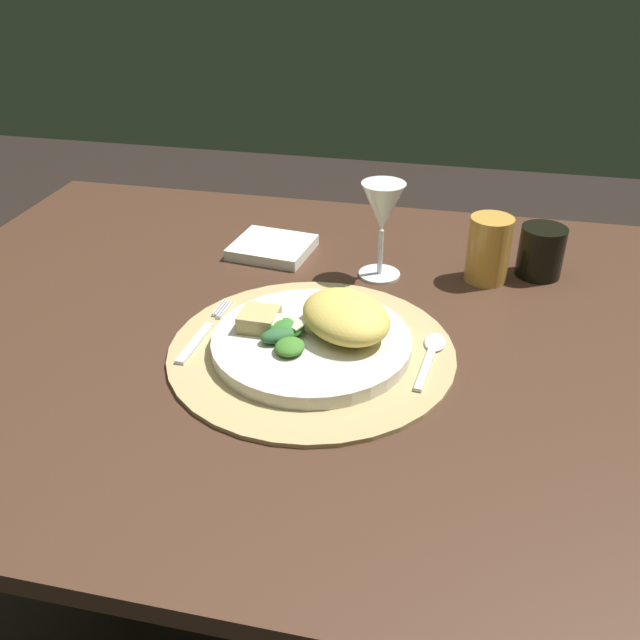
% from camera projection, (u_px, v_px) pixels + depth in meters
% --- Properties ---
extents(dining_table, '(1.14, 0.92, 0.74)m').
position_uv_depth(dining_table, '(275.00, 392.00, 1.02)').
color(dining_table, '#462B1E').
rests_on(dining_table, ground).
extents(placemat, '(0.37, 0.37, 0.01)m').
position_uv_depth(placemat, '(312.00, 351.00, 0.89)').
color(placemat, tan).
rests_on(placemat, dining_table).
extents(dinner_plate, '(0.26, 0.26, 0.02)m').
position_uv_depth(dinner_plate, '(312.00, 343.00, 0.88)').
color(dinner_plate, silver).
rests_on(dinner_plate, placemat).
extents(pasta_serving, '(0.17, 0.17, 0.05)m').
position_uv_depth(pasta_serving, '(346.00, 316.00, 0.87)').
color(pasta_serving, '#E3C359').
rests_on(pasta_serving, dinner_plate).
extents(salad_greens, '(0.07, 0.09, 0.02)m').
position_uv_depth(salad_greens, '(286.00, 333.00, 0.87)').
color(salad_greens, '#3F7B29').
rests_on(salad_greens, dinner_plate).
extents(bread_piece, '(0.05, 0.05, 0.02)m').
position_uv_depth(bread_piece, '(260.00, 320.00, 0.89)').
color(bread_piece, tan).
rests_on(bread_piece, dinner_plate).
extents(fork, '(0.02, 0.17, 0.00)m').
position_uv_depth(fork, '(203.00, 333.00, 0.91)').
color(fork, silver).
rests_on(fork, placemat).
extents(spoon, '(0.03, 0.13, 0.01)m').
position_uv_depth(spoon, '(432.00, 350.00, 0.88)').
color(spoon, silver).
rests_on(spoon, placemat).
extents(napkin, '(0.14, 0.13, 0.02)m').
position_uv_depth(napkin, '(272.00, 247.00, 1.14)').
color(napkin, white).
rests_on(napkin, dining_table).
extents(wine_glass, '(0.07, 0.07, 0.15)m').
position_uv_depth(wine_glass, '(382.00, 211.00, 1.02)').
color(wine_glass, silver).
rests_on(wine_glass, dining_table).
extents(amber_tumbler, '(0.06, 0.06, 0.10)m').
position_uv_depth(amber_tumbler, '(489.00, 249.00, 1.04)').
color(amber_tumbler, gold).
rests_on(amber_tumbler, dining_table).
extents(dark_tumbler, '(0.07, 0.07, 0.08)m').
position_uv_depth(dark_tumbler, '(541.00, 252.00, 1.06)').
color(dark_tumbler, black).
rests_on(dark_tumbler, dining_table).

